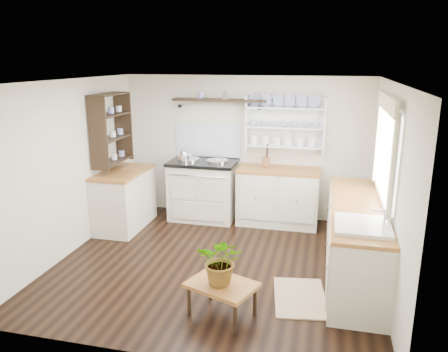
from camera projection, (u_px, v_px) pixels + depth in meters
The scene contains 19 objects.
floor at pixel (216, 263), 5.64m from camera, with size 4.00×3.80×0.01m, color black.
wall_back at pixel (245, 147), 7.12m from camera, with size 4.00×0.02×2.30m, color beige.
wall_right at pixel (388, 188), 4.89m from camera, with size 0.02×3.80×2.30m, color beige.
wall_left at pixel (70, 168), 5.79m from camera, with size 0.02×3.80×2.30m, color beige.
ceiling at pixel (215, 81), 5.04m from camera, with size 4.00×3.80×0.01m, color white.
window at pixel (386, 149), 4.93m from camera, with size 0.08×1.55×1.22m.
aga_cooker at pixel (203, 189), 7.12m from camera, with size 1.08×0.75×0.99m.
back_cabinets at pixel (278, 196), 6.89m from camera, with size 1.27×0.63×0.90m.
right_cabinets at pixel (355, 239), 5.23m from camera, with size 0.62×2.43×0.90m.
belfast_sink at pixel (362, 236), 4.44m from camera, with size 0.55×0.60×0.45m.
left_cabinets at pixel (124, 199), 6.74m from camera, with size 0.62×1.13×0.90m.
plate_rack at pixel (285, 124), 6.84m from camera, with size 1.20×0.22×0.90m.
high_shelf at pixel (219, 101), 6.90m from camera, with size 1.50×0.29×0.16m.
left_shelving at pixel (111, 128), 6.49m from camera, with size 0.28×0.80×1.05m, color black.
kettle at pixel (184, 157), 6.93m from camera, with size 0.18×0.18×0.22m, color silver, non-canonical shape.
utensil_crock at pixel (266, 162), 6.87m from camera, with size 0.12×0.12×0.14m, color brown.
center_table at pixel (222, 287), 4.41m from camera, with size 0.79×0.68×0.36m.
potted_plant at pixel (222, 260), 4.33m from camera, with size 0.45×0.39×0.50m, color #3F7233.
floor_rug at pixel (300, 297), 4.80m from camera, with size 0.55×0.85×0.02m, color #957457.
Camera 1 is at (1.30, -4.99, 2.55)m, focal length 35.00 mm.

